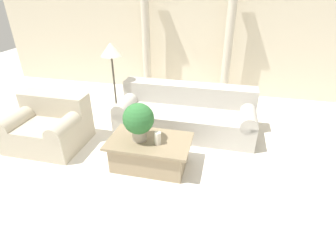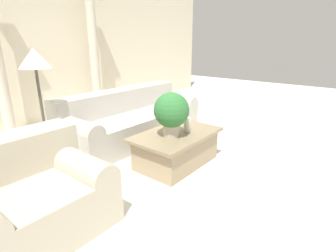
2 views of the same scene
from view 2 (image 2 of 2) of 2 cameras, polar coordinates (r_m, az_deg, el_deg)
The scene contains 9 objects.
ground_plane at distance 4.01m, azimuth -3.09°, elevation -5.30°, with size 16.00×16.00×0.00m, color silver.
wall_back at distance 5.87m, azimuth -24.60°, elevation 16.62°, with size 10.00×0.06×3.20m.
sofa_long at distance 4.47m, azimuth -8.03°, elevation 1.46°, with size 2.45×0.98×0.80m.
loveseat at distance 2.61m, azimuth -28.27°, elevation -12.93°, with size 1.17×0.98×0.80m.
coffee_table at distance 3.51m, azimuth 1.86°, elevation -4.82°, with size 1.20×0.74×0.44m.
potted_plant at distance 3.22m, azimuth 0.75°, elevation 3.16°, with size 0.44×0.44×0.56m.
pillar_candle at distance 3.47m, azimuth 4.20°, elevation 0.27°, with size 0.09×0.09×0.18m.
floor_lamp at distance 3.60m, azimuth -26.91°, elevation 11.47°, with size 0.38×0.38×1.51m.
column_right at distance 6.01m, azimuth -15.84°, elevation 15.18°, with size 0.26×0.26×2.66m.
Camera 2 is at (-2.73, -2.47, 1.59)m, focal length 28.00 mm.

